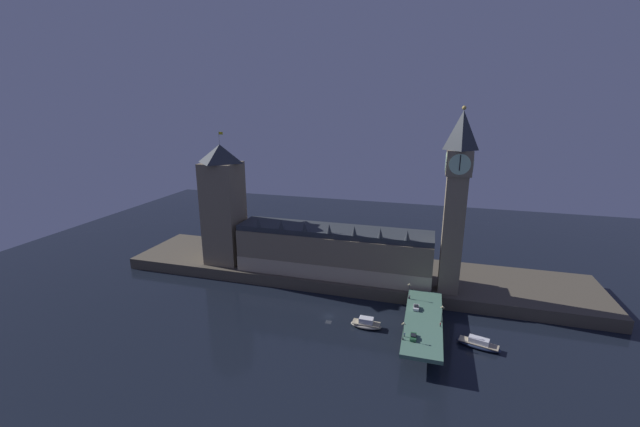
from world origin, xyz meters
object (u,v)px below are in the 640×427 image
pedestrian_mid_walk (440,324)px  victoria_tower (223,204)px  car_northbound_lead (416,307)px  pedestrian_near_rail (405,334)px  street_lamp_near (403,329)px  street_lamp_mid (442,312)px  clock_tower (456,198)px  car_northbound_trail (413,337)px  street_lamp_far (409,289)px  boat_downstream (478,344)px  pedestrian_far_rail (410,297)px  boat_upstream (366,324)px

pedestrian_mid_walk → victoria_tower: bearing=159.7°
car_northbound_lead → pedestrian_near_rail: 19.89m
street_lamp_near → street_lamp_mid: bearing=50.2°
street_lamp_near → pedestrian_near_rail: bearing=78.2°
pedestrian_near_rail → clock_tower: bearing=71.2°
car_northbound_trail → pedestrian_mid_walk: (8.58, 9.83, 0.25)m
car_northbound_lead → street_lamp_far: bearing=112.6°
car_northbound_trail → boat_downstream: size_ratio=0.30×
pedestrian_far_rail → street_lamp_mid: bearing=-50.6°
pedestrian_mid_walk → street_lamp_mid: size_ratio=0.27×
car_northbound_trail → street_lamp_mid: (8.98, 13.09, 3.27)m
clock_tower → boat_downstream: bearing=-72.5°
victoria_tower → street_lamp_near: 106.30m
pedestrian_far_rail → boat_downstream: bearing=-31.7°
street_lamp_near → street_lamp_far: bearing=90.0°
pedestrian_far_rail → street_lamp_far: 3.10m
pedestrian_near_rail → boat_downstream: size_ratio=0.10×
street_lamp_mid → pedestrian_mid_walk: bearing=-97.0°
victoria_tower → car_northbound_lead: 101.94m
pedestrian_far_rail → pedestrian_mid_walk: bearing=-57.1°
car_northbound_lead → street_lamp_far: 9.12m
street_lamp_mid → clock_tower: bearing=84.6°
pedestrian_near_rail → victoria_tower: bearing=152.5°
victoria_tower → car_northbound_trail: bearing=-26.9°
street_lamp_mid → boat_upstream: 28.45m
street_lamp_mid → car_northbound_lead: bearing=142.5°
car_northbound_lead → street_lamp_far: street_lamp_far is taller
street_lamp_mid → pedestrian_far_rail: bearing=129.4°
clock_tower → victoria_tower: size_ratio=1.18×
clock_tower → street_lamp_near: 58.69m
boat_downstream → clock_tower: bearing=107.5°
car_northbound_lead → boat_upstream: size_ratio=0.34×
pedestrian_near_rail → boat_downstream: pedestrian_near_rail is taller
clock_tower → car_northbound_trail: (-11.85, -43.62, -37.44)m
car_northbound_trail → pedestrian_mid_walk: bearing=48.9°
victoria_tower → car_northbound_lead: size_ratio=15.90×
pedestrian_far_rail → street_lamp_mid: street_lamp_mid is taller
car_northbound_lead → pedestrian_far_rail: 8.06m
clock_tower → pedestrian_near_rail: size_ratio=47.15×
street_lamp_far → car_northbound_lead: bearing=-67.4°
pedestrian_mid_walk → pedestrian_far_rail: size_ratio=0.93×
clock_tower → boat_downstream: clock_tower is taller
car_northbound_lead → boat_upstream: car_northbound_lead is taller
boat_upstream → victoria_tower: bearing=156.3°
street_lamp_near → street_lamp_far: street_lamp_far is taller
clock_tower → car_northbound_trail: size_ratio=16.46×
pedestrian_mid_walk → boat_downstream: bearing=10.6°
boat_downstream → street_lamp_mid: bearing=176.4°
pedestrian_far_rail → street_lamp_mid: 18.89m
boat_upstream → car_northbound_trail: bearing=-38.6°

